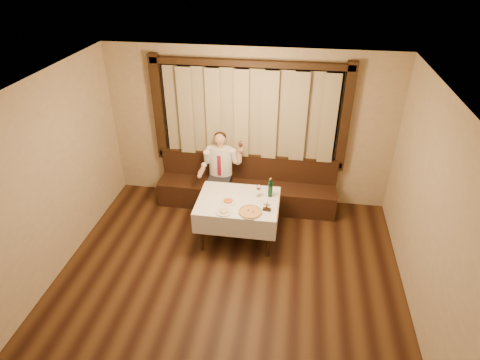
# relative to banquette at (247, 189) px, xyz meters

# --- Properties ---
(room) EXTENTS (5.01, 6.01, 2.81)m
(room) POSITION_rel_banquette_xyz_m (-0.00, -1.75, 1.19)
(room) COLOR black
(room) RESTS_ON ground
(banquette) EXTENTS (3.20, 0.61, 0.94)m
(banquette) POSITION_rel_banquette_xyz_m (0.00, 0.00, 0.00)
(banquette) COLOR black
(banquette) RESTS_ON ground
(dining_table) EXTENTS (1.27, 0.97, 0.76)m
(dining_table) POSITION_rel_banquette_xyz_m (0.00, -1.02, 0.34)
(dining_table) COLOR black
(dining_table) RESTS_ON ground
(pizza) EXTENTS (0.37, 0.37, 0.04)m
(pizza) POSITION_rel_banquette_xyz_m (0.23, -1.33, 0.46)
(pizza) COLOR white
(pizza) RESTS_ON dining_table
(pasta_red) EXTENTS (0.24, 0.24, 0.08)m
(pasta_red) POSITION_rel_banquette_xyz_m (-0.14, -1.10, 0.48)
(pasta_red) COLOR white
(pasta_red) RESTS_ON dining_table
(pasta_cream) EXTENTS (0.25, 0.25, 0.09)m
(pasta_cream) POSITION_rel_banquette_xyz_m (-0.16, -1.37, 0.48)
(pasta_cream) COLOR white
(pasta_cream) RESTS_ON dining_table
(green_bottle) EXTENTS (0.07, 0.07, 0.33)m
(green_bottle) POSITION_rel_banquette_xyz_m (0.48, -0.84, 0.59)
(green_bottle) COLOR #0D3E22
(green_bottle) RESTS_ON dining_table
(table_wine_glass) EXTENTS (0.08, 0.08, 0.21)m
(table_wine_glass) POSITION_rel_banquette_xyz_m (0.30, -0.87, 0.60)
(table_wine_glass) COLOR white
(table_wine_glass) RESTS_ON dining_table
(cruet_caddy) EXTENTS (0.12, 0.07, 0.13)m
(cruet_caddy) POSITION_rel_banquette_xyz_m (0.47, -1.23, 0.49)
(cruet_caddy) COLOR black
(cruet_caddy) RESTS_ON dining_table
(seated_man) EXTENTS (0.77, 0.58, 1.41)m
(seated_man) POSITION_rel_banquette_xyz_m (-0.47, -0.09, 0.51)
(seated_man) COLOR black
(seated_man) RESTS_ON ground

